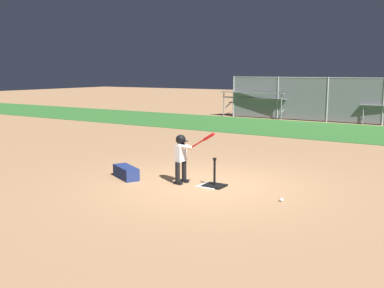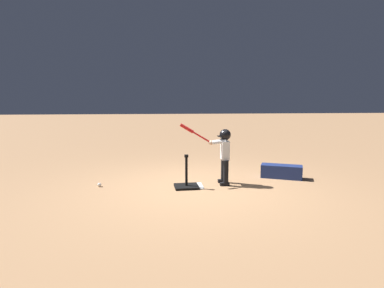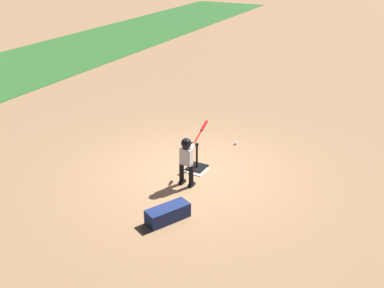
{
  "view_description": "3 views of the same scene",
  "coord_description": "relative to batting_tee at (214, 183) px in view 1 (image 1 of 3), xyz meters",
  "views": [
    {
      "loc": [
        4.76,
        -8.21,
        2.46
      ],
      "look_at": [
        -0.5,
        0.15,
        0.84
      ],
      "focal_mm": 42.0,
      "sensor_mm": 36.0,
      "label": 1
    },
    {
      "loc": [
        0.92,
        5.41,
        1.55
      ],
      "look_at": [
        0.1,
        0.11,
        0.85
      ],
      "focal_mm": 28.0,
      "sensor_mm": 36.0,
      "label": 2
    },
    {
      "loc": [
        -8.02,
        -4.04,
        4.78
      ],
      "look_at": [
        0.18,
        0.09,
        0.59
      ],
      "focal_mm": 42.0,
      "sensor_mm": 36.0,
      "label": 3
    }
  ],
  "objects": [
    {
      "name": "ground_plane",
      "position": [
        -0.18,
        0.03,
        -0.08
      ],
      "size": [
        90.0,
        90.0,
        0.0
      ],
      "primitive_type": "plane",
      "color": "#AD7F56"
    },
    {
      "name": "backstop_fence",
      "position": [
        -0.18,
        13.67,
        1.05
      ],
      "size": [
        12.73,
        0.08,
        2.17
      ],
      "color": "#9E9EA3",
      "rests_on": "ground_plane"
    },
    {
      "name": "baseball",
      "position": [
        1.63,
        -0.31,
        -0.04
      ],
      "size": [
        0.07,
        0.07,
        0.07
      ],
      "primitive_type": "sphere",
      "color": "white",
      "rests_on": "ground_plane"
    },
    {
      "name": "home_plate",
      "position": [
        -0.1,
        -0.04,
        -0.07
      ],
      "size": [
        0.46,
        0.46,
        0.02
      ],
      "primitive_type": "cube",
      "rotation": [
        0.0,
        0.0,
        -0.04
      ],
      "color": "white",
      "rests_on": "ground_plane"
    },
    {
      "name": "grass_outfield_strip",
      "position": [
        -0.18,
        10.45,
        -0.07
      ],
      "size": [
        56.0,
        5.67,
        0.02
      ],
      "primitive_type": "cube",
      "color": "#33702D",
      "rests_on": "ground_plane"
    },
    {
      "name": "batting_tee",
      "position": [
        0.0,
        0.0,
        0.0
      ],
      "size": [
        0.45,
        0.4,
        0.63
      ],
      "color": "black",
      "rests_on": "ground_plane"
    },
    {
      "name": "bleachers_far_left",
      "position": [
        -5.29,
        14.51,
        0.59
      ],
      "size": [
        3.88,
        2.6,
        1.37
      ],
      "color": "gray",
      "rests_on": "ground_plane"
    },
    {
      "name": "batter_child",
      "position": [
        -0.74,
        -0.14,
        0.61
      ],
      "size": [
        0.99,
        0.34,
        1.2
      ],
      "color": "black",
      "rests_on": "ground_plane"
    },
    {
      "name": "equipment_bag",
      "position": [
        -2.1,
        -0.43,
        0.06
      ],
      "size": [
        0.89,
        0.67,
        0.28
      ],
      "primitive_type": "cube",
      "rotation": [
        0.0,
        0.0,
        -0.48
      ],
      "color": "navy",
      "rests_on": "ground_plane"
    }
  ]
}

